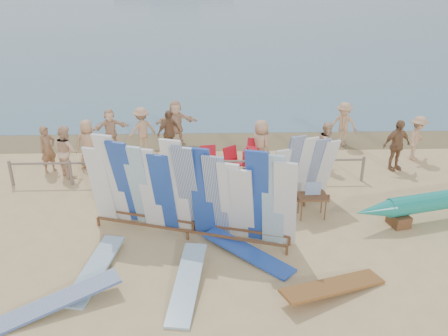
{
  "coord_description": "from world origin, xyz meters",
  "views": [
    {
      "loc": [
        0.74,
        -11.75,
        7.13
      ],
      "look_at": [
        1.16,
        1.64,
        1.16
      ],
      "focal_mm": 38.0,
      "sensor_mm": 36.0,
      "label": 1
    }
  ],
  "objects_px": {
    "beachgoer_2": "(66,151)",
    "beachgoer_9": "(343,124)",
    "beach_chair_right": "(234,165)",
    "beachgoer_8": "(327,146)",
    "flat_board_a": "(96,273)",
    "beachgoer_3": "(142,129)",
    "vendor_table": "(312,206)",
    "beachgoer_extra_0": "(417,138)",
    "beachgoer_10": "(397,145)",
    "flat_board_c": "(333,293)",
    "side_surfboard_rack": "(303,172)",
    "beachgoer_5": "(176,122)",
    "beach_chair_left": "(209,164)",
    "beachgoer_0": "(88,144)",
    "stroller": "(252,159)",
    "flat_board_e": "(61,308)",
    "beachgoer_1": "(48,149)",
    "main_surfboard_rack": "(189,193)",
    "flat_board_b": "(188,289)",
    "beachgoer_4": "(169,133)",
    "beachgoer_11": "(110,128)",
    "flat_board_d": "(247,256)",
    "beachgoer_6": "(261,145)"
  },
  "relations": [
    {
      "from": "beachgoer_4",
      "to": "beachgoer_10",
      "type": "xyz_separation_m",
      "value": [
        8.31,
        -1.65,
        0.04
      ]
    },
    {
      "from": "flat_board_d",
      "to": "beach_chair_right",
      "type": "relative_size",
      "value": 2.96
    },
    {
      "from": "flat_board_c",
      "to": "beachgoer_extra_0",
      "type": "distance_m",
      "value": 9.34
    },
    {
      "from": "beach_chair_right",
      "to": "beachgoer_extra_0",
      "type": "relative_size",
      "value": 0.53
    },
    {
      "from": "beach_chair_right",
      "to": "beachgoer_8",
      "type": "distance_m",
      "value": 3.46
    },
    {
      "from": "stroller",
      "to": "beachgoer_11",
      "type": "xyz_separation_m",
      "value": [
        -5.53,
        2.6,
        0.34
      ]
    },
    {
      "from": "main_surfboard_rack",
      "to": "beachgoer_10",
      "type": "relative_size",
      "value": 3.06
    },
    {
      "from": "beach_chair_right",
      "to": "flat_board_a",
      "type": "bearing_deg",
      "value": -158.65
    },
    {
      "from": "flat_board_c",
      "to": "beach_chair_left",
      "type": "height_order",
      "value": "beach_chair_left"
    },
    {
      "from": "flat_board_e",
      "to": "beach_chair_right",
      "type": "relative_size",
      "value": 2.96
    },
    {
      "from": "flat_board_c",
      "to": "beachgoer_10",
      "type": "bearing_deg",
      "value": -54.06
    },
    {
      "from": "flat_board_b",
      "to": "flat_board_e",
      "type": "distance_m",
      "value": 2.84
    },
    {
      "from": "beachgoer_0",
      "to": "beachgoer_3",
      "type": "xyz_separation_m",
      "value": [
        1.76,
        1.52,
        -0.0
      ]
    },
    {
      "from": "flat_board_c",
      "to": "beachgoer_5",
      "type": "xyz_separation_m",
      "value": [
        -4.2,
        9.86,
        0.92
      ]
    },
    {
      "from": "beachgoer_4",
      "to": "flat_board_e",
      "type": "bearing_deg",
      "value": -143.11
    },
    {
      "from": "flat_board_e",
      "to": "flat_board_c",
      "type": "xyz_separation_m",
      "value": [
        6.16,
        0.31,
        0.0
      ]
    },
    {
      "from": "beachgoer_5",
      "to": "beachgoer_4",
      "type": "bearing_deg",
      "value": -110.11
    },
    {
      "from": "beachgoer_4",
      "to": "beachgoer_3",
      "type": "bearing_deg",
      "value": 114.61
    },
    {
      "from": "beachgoer_11",
      "to": "beachgoer_5",
      "type": "xyz_separation_m",
      "value": [
        2.65,
        0.29,
        0.12
      ]
    },
    {
      "from": "beachgoer_5",
      "to": "beachgoer_10",
      "type": "bearing_deg",
      "value": -31.36
    },
    {
      "from": "side_surfboard_rack",
      "to": "flat_board_b",
      "type": "distance_m",
      "value": 5.49
    },
    {
      "from": "flat_board_a",
      "to": "beachgoer_3",
      "type": "relative_size",
      "value": 1.5
    },
    {
      "from": "beach_chair_left",
      "to": "beachgoer_extra_0",
      "type": "xyz_separation_m",
      "value": [
        7.89,
        0.81,
        0.6
      ]
    },
    {
      "from": "beachgoer_1",
      "to": "beachgoer_3",
      "type": "height_order",
      "value": "beachgoer_3"
    },
    {
      "from": "side_surfboard_rack",
      "to": "flat_board_b",
      "type": "height_order",
      "value": "side_surfboard_rack"
    },
    {
      "from": "beachgoer_2",
      "to": "beachgoer_9",
      "type": "xyz_separation_m",
      "value": [
        10.5,
        2.67,
        -0.02
      ]
    },
    {
      "from": "flat_board_b",
      "to": "flat_board_e",
      "type": "xyz_separation_m",
      "value": [
        -2.78,
        -0.55,
        0.0
      ]
    },
    {
      "from": "flat_board_d",
      "to": "beachgoer_6",
      "type": "xyz_separation_m",
      "value": [
        0.89,
        5.55,
        0.94
      ]
    },
    {
      "from": "flat_board_c",
      "to": "beach_chair_left",
      "type": "xyz_separation_m",
      "value": [
        -2.85,
        7.0,
        0.26
      ]
    },
    {
      "from": "vendor_table",
      "to": "flat_board_d",
      "type": "relative_size",
      "value": 0.42
    },
    {
      "from": "flat_board_e",
      "to": "beach_chair_left",
      "type": "distance_m",
      "value": 8.03
    },
    {
      "from": "beachgoer_3",
      "to": "beachgoer_11",
      "type": "bearing_deg",
      "value": -54.56
    },
    {
      "from": "beachgoer_4",
      "to": "main_surfboard_rack",
      "type": "bearing_deg",
      "value": -122.17
    },
    {
      "from": "stroller",
      "to": "beachgoer_5",
      "type": "xyz_separation_m",
      "value": [
        -2.89,
        2.89,
        0.46
      ]
    },
    {
      "from": "beachgoer_9",
      "to": "beachgoer_3",
      "type": "distance_m",
      "value": 8.16
    },
    {
      "from": "beachgoer_1",
      "to": "beachgoer_0",
      "type": "relative_size",
      "value": 0.96
    },
    {
      "from": "vendor_table",
      "to": "beachgoer_5",
      "type": "height_order",
      "value": "beachgoer_5"
    },
    {
      "from": "stroller",
      "to": "beachgoer_9",
      "type": "relative_size",
      "value": 0.63
    },
    {
      "from": "side_surfboard_rack",
      "to": "flat_board_d",
      "type": "bearing_deg",
      "value": -142.61
    },
    {
      "from": "beachgoer_10",
      "to": "flat_board_c",
      "type": "bearing_deg",
      "value": -136.72
    },
    {
      "from": "beach_chair_right",
      "to": "beachgoer_11",
      "type": "distance_m",
      "value": 5.61
    },
    {
      "from": "beachgoer_extra_0",
      "to": "beach_chair_right",
      "type": "bearing_deg",
      "value": 137.0
    },
    {
      "from": "beach_chair_right",
      "to": "beachgoer_extra_0",
      "type": "xyz_separation_m",
      "value": [
        7.0,
        0.94,
        0.6
      ]
    },
    {
      "from": "beachgoer_extra_0",
      "to": "beachgoer_0",
      "type": "distance_m",
      "value": 12.31
    },
    {
      "from": "beach_chair_left",
      "to": "beachgoer_5",
      "type": "height_order",
      "value": "beachgoer_5"
    },
    {
      "from": "vendor_table",
      "to": "beachgoer_extra_0",
      "type": "distance_m",
      "value": 6.48
    },
    {
      "from": "side_surfboard_rack",
      "to": "beachgoer_5",
      "type": "xyz_separation_m",
      "value": [
        -4.25,
        5.47,
        -0.18
      ]
    },
    {
      "from": "beachgoer_1",
      "to": "beachgoer_9",
      "type": "bearing_deg",
      "value": -41.11
    },
    {
      "from": "flat_board_d",
      "to": "beachgoer_8",
      "type": "height_order",
      "value": "beachgoer_8"
    },
    {
      "from": "beachgoer_8",
      "to": "beachgoer_0",
      "type": "xyz_separation_m",
      "value": [
        -8.7,
        0.4,
        0.03
      ]
    }
  ]
}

